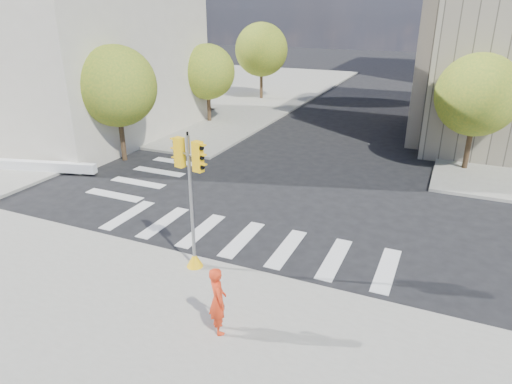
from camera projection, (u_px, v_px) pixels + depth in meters
ground at (265, 219)px, 19.07m from camera, size 160.00×160.00×0.00m
sidewalk_far_left at (187, 89)px, 48.53m from camera, size 28.00×40.00×0.15m
classical_building at (40, 35)px, 30.89m from camera, size 19.00×15.00×12.70m
tree_lw_near at (116, 86)px, 24.79m from camera, size 4.40×4.40×6.41m
tree_lw_mid at (208, 72)px, 33.42m from camera, size 4.00×4.00×5.77m
tree_lw_far at (261, 50)px, 41.59m from camera, size 4.80×4.80×6.95m
tree_re_near at (478, 95)px, 23.18m from camera, size 4.20×4.20×6.16m
tree_re_mid at (477, 64)px, 33.22m from camera, size 4.60×4.60×6.66m
tree_re_far at (475, 55)px, 43.56m from camera, size 4.00×4.00×5.88m
lamp_near at (488, 75)px, 26.18m from camera, size 0.35×0.18×8.11m
lamp_far at (484, 53)px, 38.03m from camera, size 0.35×0.18×8.11m
traffic_signal at (192, 213)px, 14.61m from camera, size 1.08×0.56×4.64m
photographer at (218, 300)px, 11.95m from camera, size 0.82×0.83×1.94m
planter_wall at (42, 166)px, 24.14m from camera, size 5.90×1.95×0.50m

